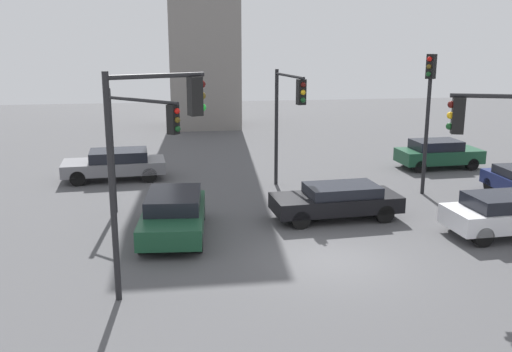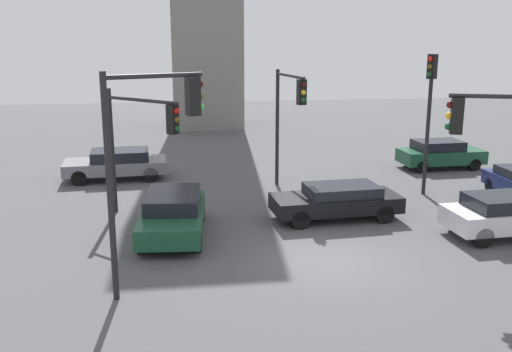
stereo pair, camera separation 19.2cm
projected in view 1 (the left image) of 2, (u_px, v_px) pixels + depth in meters
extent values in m
plane|color=#4C4C4F|center=(331.00, 260.00, 17.32)|extent=(86.73, 86.73, 0.00)
cube|color=black|center=(458.00, 116.00, 15.68)|extent=(0.41, 0.41, 1.00)
sphere|color=#4C0F0C|center=(451.00, 105.00, 15.64)|extent=(0.20, 0.20, 0.20)
sphere|color=yellow|center=(450.00, 115.00, 15.71)|extent=(0.20, 0.20, 0.20)
sphere|color=#14471E|center=(449.00, 126.00, 15.78)|extent=(0.20, 0.20, 0.20)
cylinder|color=black|center=(427.00, 126.00, 23.91)|extent=(0.16, 0.16, 5.89)
cube|color=black|center=(431.00, 66.00, 23.33)|extent=(0.45, 0.45, 1.00)
sphere|color=red|center=(430.00, 59.00, 23.11)|extent=(0.20, 0.20, 0.20)
sphere|color=#594714|center=(429.00, 67.00, 23.19)|extent=(0.20, 0.20, 0.20)
sphere|color=#14471E|center=(428.00, 74.00, 23.26)|extent=(0.20, 0.20, 0.20)
cylinder|color=black|center=(276.00, 128.00, 25.53)|extent=(0.16, 0.16, 5.20)
cylinder|color=black|center=(290.00, 76.00, 23.52)|extent=(0.62, 3.07, 0.12)
cube|color=black|center=(301.00, 92.00, 22.45)|extent=(0.37, 0.37, 1.00)
sphere|color=#4C0F0C|center=(303.00, 85.00, 22.20)|extent=(0.20, 0.20, 0.20)
sphere|color=yellow|center=(303.00, 92.00, 22.27)|extent=(0.20, 0.20, 0.20)
sphere|color=#14471E|center=(303.00, 100.00, 22.34)|extent=(0.20, 0.20, 0.20)
cylinder|color=black|center=(112.00, 152.00, 21.44)|extent=(0.16, 0.16, 4.74)
cylinder|color=black|center=(142.00, 100.00, 19.98)|extent=(2.57, 2.48, 0.12)
cube|color=black|center=(173.00, 119.00, 19.28)|extent=(0.45, 0.45, 1.00)
sphere|color=red|center=(177.00, 111.00, 19.10)|extent=(0.20, 0.20, 0.20)
sphere|color=#594714|center=(177.00, 120.00, 19.17)|extent=(0.20, 0.20, 0.20)
sphere|color=#14471E|center=(178.00, 129.00, 19.24)|extent=(0.20, 0.20, 0.20)
cylinder|color=black|center=(112.00, 191.00, 14.05)|extent=(0.16, 0.16, 5.80)
cylinder|color=black|center=(157.00, 76.00, 14.02)|extent=(2.40, 1.07, 0.12)
cube|color=black|center=(195.00, 96.00, 14.66)|extent=(0.42, 0.42, 1.00)
sphere|color=#4C0F0C|center=(202.00, 84.00, 14.69)|extent=(0.20, 0.20, 0.20)
sphere|color=#594714|center=(202.00, 96.00, 14.76)|extent=(0.20, 0.20, 0.20)
sphere|color=green|center=(202.00, 107.00, 14.83)|extent=(0.20, 0.20, 0.20)
cylinder|color=black|center=(490.00, 185.00, 24.86)|extent=(0.31, 0.61, 0.61)
cube|color=black|center=(336.00, 203.00, 21.08)|extent=(4.79, 2.20, 0.57)
cube|color=black|center=(342.00, 190.00, 21.02)|extent=(2.73, 1.83, 0.42)
cylinder|color=black|center=(300.00, 219.00, 20.08)|extent=(0.69, 0.38, 0.67)
cylinder|color=black|center=(288.00, 207.00, 21.54)|extent=(0.69, 0.38, 0.67)
cylinder|color=black|center=(384.00, 213.00, 20.75)|extent=(0.69, 0.38, 0.67)
cylinder|color=black|center=(367.00, 202.00, 22.21)|extent=(0.69, 0.38, 0.67)
cube|color=#19472D|center=(174.00, 218.00, 19.31)|extent=(2.39, 4.83, 0.65)
cube|color=black|center=(174.00, 200.00, 19.41)|extent=(1.98, 2.76, 0.54)
cylinder|color=black|center=(197.00, 243.00, 17.90)|extent=(0.41, 0.61, 0.58)
cylinder|color=black|center=(144.00, 244.00, 17.79)|extent=(0.41, 0.61, 0.58)
cylinder|color=black|center=(200.00, 213.00, 20.99)|extent=(0.41, 0.61, 0.58)
cylinder|color=black|center=(155.00, 214.00, 20.88)|extent=(0.41, 0.61, 0.58)
cube|color=#19472D|center=(439.00, 156.00, 29.23)|extent=(4.24, 2.00, 0.67)
cube|color=black|center=(436.00, 145.00, 29.06)|extent=(2.40, 1.71, 0.51)
cylinder|color=black|center=(456.00, 158.00, 30.28)|extent=(0.63, 0.36, 0.62)
cylinder|color=black|center=(472.00, 164.00, 28.85)|extent=(0.63, 0.36, 0.62)
cylinder|color=black|center=(406.00, 160.00, 29.77)|extent=(0.63, 0.36, 0.62)
cylinder|color=black|center=(420.00, 166.00, 28.33)|extent=(0.63, 0.36, 0.62)
cube|color=slate|center=(114.00, 166.00, 26.86)|extent=(4.81, 2.33, 0.57)
cube|color=black|center=(119.00, 156.00, 26.79)|extent=(2.73, 1.96, 0.53)
cylinder|color=black|center=(78.00, 178.00, 25.81)|extent=(0.72, 0.41, 0.70)
cylinder|color=black|center=(81.00, 170.00, 27.40)|extent=(0.72, 0.41, 0.70)
cylinder|color=black|center=(149.00, 175.00, 26.46)|extent=(0.72, 0.41, 0.70)
cylinder|color=black|center=(148.00, 167.00, 28.05)|extent=(0.72, 0.41, 0.70)
cube|color=silver|center=(507.00, 217.00, 19.32)|extent=(4.22, 2.11, 0.66)
cube|color=black|center=(504.00, 202.00, 19.15)|extent=(2.40, 1.78, 0.49)
cylinder|color=black|center=(457.00, 221.00, 19.86)|extent=(0.68, 0.38, 0.66)
cylinder|color=black|center=(482.00, 236.00, 18.39)|extent=(0.68, 0.38, 0.66)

